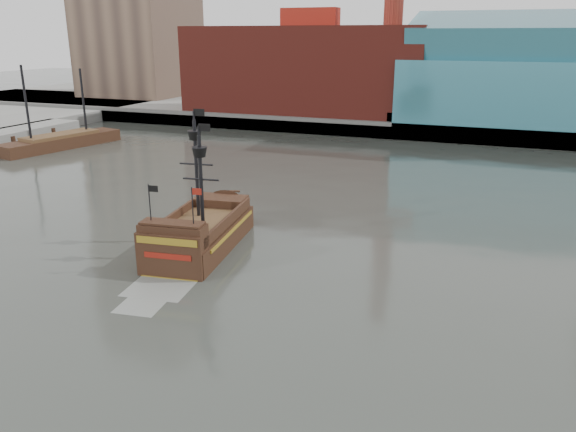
% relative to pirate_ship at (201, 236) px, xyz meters
% --- Properties ---
extents(ground, '(400.00, 400.00, 0.00)m').
position_rel_pirate_ship_xyz_m(ground, '(9.32, -9.96, -1.01)').
color(ground, '#262924').
rests_on(ground, ground).
extents(promenade_far, '(220.00, 60.00, 2.00)m').
position_rel_pirate_ship_xyz_m(promenade_far, '(9.32, 82.04, -0.01)').
color(promenade_far, slate).
rests_on(promenade_far, ground).
extents(seawall, '(220.00, 1.00, 2.60)m').
position_rel_pirate_ship_xyz_m(seawall, '(9.32, 52.54, 0.29)').
color(seawall, '#4C4C49').
rests_on(seawall, ground).
extents(pirate_ship, '(6.37, 15.36, 11.15)m').
position_rel_pirate_ship_xyz_m(pirate_ship, '(0.00, 0.00, 0.00)').
color(pirate_ship, black).
rests_on(pirate_ship, ground).
extents(docked_vessel, '(7.82, 18.65, 12.38)m').
position_rel_pirate_ship_xyz_m(docked_vessel, '(-38.75, 28.06, -0.22)').
color(docked_vessel, black).
rests_on(docked_vessel, ground).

